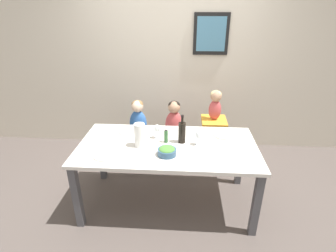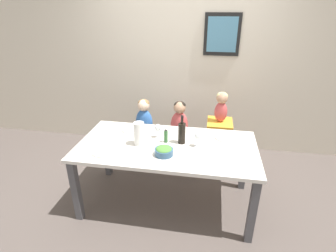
{
  "view_description": "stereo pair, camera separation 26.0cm",
  "coord_description": "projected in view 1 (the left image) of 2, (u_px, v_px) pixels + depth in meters",
  "views": [
    {
      "loc": [
        0.16,
        -2.37,
        2.05
      ],
      "look_at": [
        0.0,
        0.07,
        0.92
      ],
      "focal_mm": 28.0,
      "sensor_mm": 36.0,
      "label": 1
    },
    {
      "loc": [
        0.42,
        -2.34,
        2.05
      ],
      "look_at": [
        0.0,
        0.07,
        0.92
      ],
      "focal_mm": 28.0,
      "sensor_mm": 36.0,
      "label": 2
    }
  ],
  "objects": [
    {
      "name": "wine_bottle",
      "position": [
        182.0,
        132.0,
        2.7
      ],
      "size": [
        0.08,
        0.08,
        0.31
      ],
      "color": "black",
      "rests_on": "dining_table"
    },
    {
      "name": "person_child_left",
      "position": [
        138.0,
        118.0,
        3.4
      ],
      "size": [
        0.22,
        0.16,
        0.5
      ],
      "color": "#3366B2",
      "rests_on": "chair_far_left"
    },
    {
      "name": "salad_bowl_large",
      "position": [
        167.0,
        151.0,
        2.5
      ],
      "size": [
        0.18,
        0.18,
        0.08
      ],
      "color": "#335675",
      "rests_on": "dining_table"
    },
    {
      "name": "person_child_center",
      "position": [
        174.0,
        119.0,
        3.37
      ],
      "size": [
        0.22,
        0.16,
        0.5
      ],
      "color": "#C64C4C",
      "rests_on": "chair_far_center"
    },
    {
      "name": "person_baby_right",
      "position": [
        215.0,
        103.0,
        3.25
      ],
      "size": [
        0.16,
        0.14,
        0.38
      ],
      "color": "#C64C4C",
      "rests_on": "chair_right_highchair"
    },
    {
      "name": "dinner_plate_back_left",
      "position": [
        129.0,
        131.0,
        2.97
      ],
      "size": [
        0.23,
        0.23,
        0.01
      ],
      "color": "silver",
      "rests_on": "dining_table"
    },
    {
      "name": "ground_plane",
      "position": [
        168.0,
        201.0,
        3.01
      ],
      "size": [
        14.0,
        14.0,
        0.0
      ],
      "primitive_type": "plane",
      "color": "#564C47"
    },
    {
      "name": "paper_towel_roll",
      "position": [
        140.0,
        135.0,
        2.63
      ],
      "size": [
        0.11,
        0.11,
        0.25
      ],
      "color": "white",
      "rests_on": "dining_table"
    },
    {
      "name": "condiment_bottle_hot_sauce",
      "position": [
        166.0,
        136.0,
        2.72
      ],
      "size": [
        0.04,
        0.04,
        0.15
      ],
      "color": "#336633",
      "rests_on": "dining_table"
    },
    {
      "name": "dinner_plate_back_right",
      "position": [
        223.0,
        135.0,
        2.9
      ],
      "size": [
        0.23,
        0.23,
        0.01
      ],
      "color": "silver",
      "rests_on": "dining_table"
    },
    {
      "name": "chair_far_center",
      "position": [
        174.0,
        142.0,
        3.51
      ],
      "size": [
        0.37,
        0.41,
        0.45
      ],
      "color": "silver",
      "rests_on": "ground_plane"
    },
    {
      "name": "dining_table",
      "position": [
        168.0,
        152.0,
        2.74
      ],
      "size": [
        1.84,
        0.94,
        0.74
      ],
      "color": "silver",
      "rests_on": "ground_plane"
    },
    {
      "name": "wall_back",
      "position": [
        174.0,
        59.0,
        3.77
      ],
      "size": [
        10.0,
        0.09,
        2.7
      ],
      "color": "beige",
      "rests_on": "ground_plane"
    },
    {
      "name": "chair_far_left",
      "position": [
        139.0,
        141.0,
        3.54
      ],
      "size": [
        0.37,
        0.41,
        0.45
      ],
      "color": "silver",
      "rests_on": "ground_plane"
    },
    {
      "name": "wine_glass_near",
      "position": [
        198.0,
        135.0,
        2.65
      ],
      "size": [
        0.06,
        0.06,
        0.16
      ],
      "color": "white",
      "rests_on": "dining_table"
    },
    {
      "name": "dinner_plate_front_left",
      "position": [
        105.0,
        155.0,
        2.5
      ],
      "size": [
        0.23,
        0.23,
        0.01
      ],
      "color": "silver",
      "rests_on": "dining_table"
    },
    {
      "name": "chair_right_highchair",
      "position": [
        213.0,
        131.0,
        3.41
      ],
      "size": [
        0.31,
        0.35,
        0.73
      ],
      "color": "silver",
      "rests_on": "ground_plane"
    },
    {
      "name": "wine_glass_far",
      "position": [
        157.0,
        129.0,
        2.79
      ],
      "size": [
        0.06,
        0.06,
        0.16
      ],
      "color": "white",
      "rests_on": "dining_table"
    }
  ]
}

